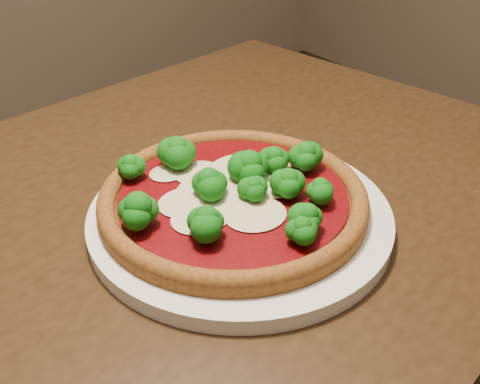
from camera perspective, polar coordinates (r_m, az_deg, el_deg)
dining_table at (r=0.70m, az=-8.42°, el=-9.57°), size 1.23×0.90×0.75m
plate at (r=0.61m, az=-0.00°, el=-2.44°), size 0.34×0.34×0.02m
pizza at (r=0.60m, az=-0.76°, el=-0.13°), size 0.30×0.30×0.06m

